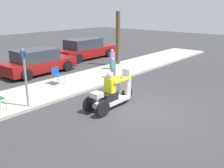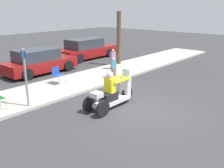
{
  "view_description": "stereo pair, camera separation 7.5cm",
  "coord_description": "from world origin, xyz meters",
  "views": [
    {
      "loc": [
        -7.25,
        -4.74,
        3.72
      ],
      "look_at": [
        -0.41,
        1.17,
        0.94
      ],
      "focal_mm": 40.0,
      "sensor_mm": 36.0,
      "label": 1
    },
    {
      "loc": [
        -7.2,
        -4.79,
        3.72
      ],
      "look_at": [
        -0.41,
        1.17,
        0.94
      ],
      "focal_mm": 40.0,
      "sensor_mm": 36.0,
      "label": 2
    }
  ],
  "objects": [
    {
      "name": "ground_plane",
      "position": [
        0.0,
        0.0,
        0.0
      ],
      "size": [
        60.0,
        60.0,
        0.0
      ],
      "primitive_type": "plane",
      "color": "#38383A"
    },
    {
      "name": "sidewalk_strip",
      "position": [
        0.0,
        4.6,
        0.06
      ],
      "size": [
        28.0,
        2.8,
        0.12
      ],
      "color": "#B2ADA3",
      "rests_on": "ground"
    },
    {
      "name": "motorcycle_trike",
      "position": [
        -0.41,
        1.17,
        0.51
      ],
      "size": [
        2.43,
        0.79,
        1.45
      ],
      "color": "black",
      "rests_on": "ground"
    },
    {
      "name": "spectator_far_back",
      "position": [
        4.0,
        4.97,
        0.7
      ],
      "size": [
        0.31,
        0.21,
        1.21
      ],
      "color": "#726656",
      "rests_on": "sidewalk_strip"
    },
    {
      "name": "spectator_end_of_line",
      "position": [
        2.53,
        3.64,
        0.63
      ],
      "size": [
        0.28,
        0.21,
        1.06
      ],
      "color": "#726656",
      "rests_on": "sidewalk_strip"
    },
    {
      "name": "folding_chair_set_back",
      "position": [
        -0.11,
        4.99,
        0.62
      ],
      "size": [
        0.49,
        0.49,
        0.82
      ],
      "color": "#A5A8AD",
      "rests_on": "sidewalk_strip"
    },
    {
      "name": "parked_car_lot_left",
      "position": [
        5.59,
        9.03,
        0.71
      ],
      "size": [
        4.8,
        1.98,
        1.5
      ],
      "color": "maroon",
      "rests_on": "ground"
    },
    {
      "name": "parked_car_lot_right",
      "position": [
        0.73,
        7.87,
        0.68
      ],
      "size": [
        4.24,
        1.99,
        1.43
      ],
      "color": "maroon",
      "rests_on": "ground"
    },
    {
      "name": "tree_trunk",
      "position": [
        5.37,
        5.66,
        1.81
      ],
      "size": [
        0.28,
        0.28,
        3.38
      ],
      "color": "brown",
      "rests_on": "sidewalk_strip"
    },
    {
      "name": "street_sign",
      "position": [
        -2.65,
        3.45,
        1.32
      ],
      "size": [
        0.08,
        0.36,
        2.2
      ],
      "color": "gray",
      "rests_on": "sidewalk_strip"
    }
  ]
}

